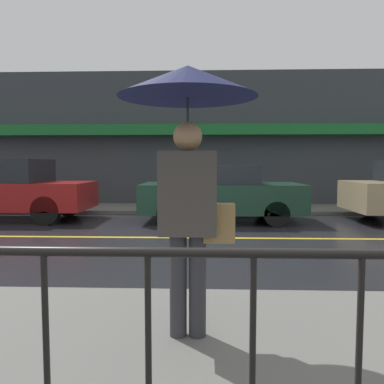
% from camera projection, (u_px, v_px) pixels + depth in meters
% --- Properties ---
extents(ground_plane, '(80.00, 80.00, 0.00)m').
position_uv_depth(ground_plane, '(186.00, 238.00, 7.42)').
color(ground_plane, black).
extents(sidewalk_near, '(28.00, 2.90, 0.11)m').
position_uv_depth(sidewalk_near, '(149.00, 365.00, 2.61)').
color(sidewalk_near, slate).
rests_on(sidewalk_near, ground_plane).
extents(sidewalk_far, '(28.00, 2.16, 0.11)m').
position_uv_depth(sidewalk_far, '(193.00, 209.00, 11.85)').
color(sidewalk_far, slate).
rests_on(sidewalk_far, ground_plane).
extents(lane_marking, '(25.20, 0.12, 0.01)m').
position_uv_depth(lane_marking, '(186.00, 238.00, 7.42)').
color(lane_marking, gold).
rests_on(lane_marking, ground_plane).
extents(building_storefront, '(28.00, 0.85, 4.62)m').
position_uv_depth(building_storefront, '(195.00, 139.00, 12.87)').
color(building_storefront, '#383D42').
rests_on(building_storefront, ground_plane).
extents(railing_foreground, '(12.00, 0.04, 1.05)m').
position_uv_depth(railing_foreground, '(97.00, 353.00, 1.36)').
color(railing_foreground, black).
rests_on(railing_foreground, sidewalk_near).
extents(pedestrian, '(1.05, 1.05, 2.08)m').
position_uv_depth(pedestrian, '(188.00, 123.00, 2.82)').
color(pedestrian, '#333338').
rests_on(pedestrian, sidewalk_near).
extents(car_red, '(4.22, 1.77, 1.59)m').
position_uv_depth(car_red, '(7.00, 189.00, 9.78)').
color(car_red, maroon).
rests_on(car_red, ground_plane).
extents(car_dark_green, '(4.04, 1.92, 1.43)m').
position_uv_depth(car_dark_green, '(220.00, 193.00, 9.58)').
color(car_dark_green, '#193828').
rests_on(car_dark_green, ground_plane).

